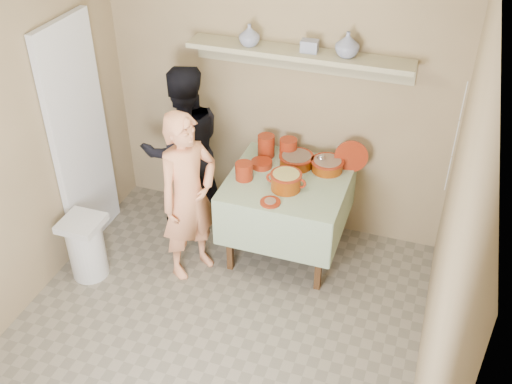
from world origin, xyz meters
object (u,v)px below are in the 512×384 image
at_px(trash_bin, 86,247).
at_px(serving_table, 288,190).
at_px(cazuela_rice, 286,180).
at_px(person_cook, 189,197).
at_px(person_helper, 184,150).

bearing_deg(trash_bin, serving_table, 29.21).
xyz_separation_m(serving_table, cazuela_rice, (0.02, -0.15, 0.20)).
bearing_deg(person_cook, person_helper, 56.44).
bearing_deg(person_helper, trash_bin, 27.31).
relative_size(serving_table, cazuela_rice, 2.95).
xyz_separation_m(serving_table, trash_bin, (-1.48, -0.82, -0.36)).
bearing_deg(cazuela_rice, person_helper, 164.94).
xyz_separation_m(person_helper, cazuela_rice, (1.01, -0.27, 0.07)).
relative_size(person_cook, person_helper, 0.94).
relative_size(person_cook, serving_table, 1.51).
bearing_deg(serving_table, person_helper, 173.05).
distance_m(cazuela_rice, trash_bin, 1.73).
distance_m(person_cook, cazuela_rice, 0.78).
height_order(serving_table, cazuela_rice, cazuela_rice).
xyz_separation_m(person_cook, person_helper, (-0.31, 0.59, 0.04)).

